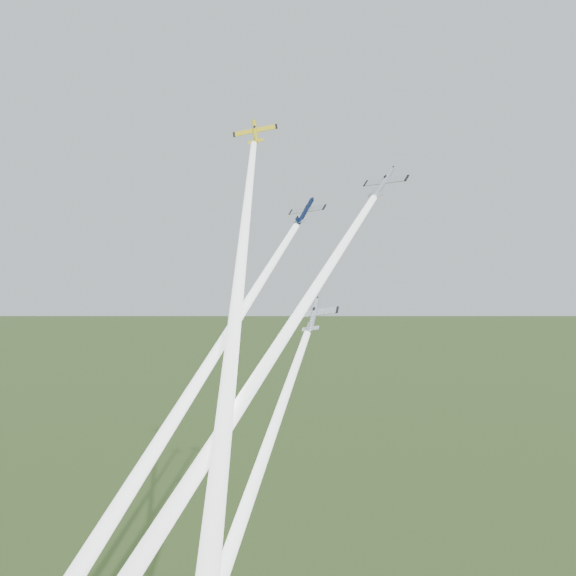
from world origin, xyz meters
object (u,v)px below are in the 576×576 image
Objects in this scene: plane_yellow at (255,131)px; plane_navy at (306,211)px; plane_silver_low at (314,315)px; plane_silver_right at (384,182)px.

plane_yellow reaches higher than plane_navy.
plane_silver_low is (5.48, -10.38, -14.75)m from plane_navy.
plane_silver_right is at bearing -35.43° from plane_yellow.
plane_silver_right is at bearing 52.07° from plane_silver_low.
plane_silver_right is (23.51, -6.10, -9.55)m from plane_yellow.
plane_yellow is at bearing -174.49° from plane_silver_right.
plane_silver_low is (16.33, -15.10, -28.09)m from plane_yellow.
plane_silver_right is at bearing 8.69° from plane_navy.
plane_yellow is 26.09m from plane_silver_right.
plane_navy is (10.85, -4.73, -13.35)m from plane_yellow.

